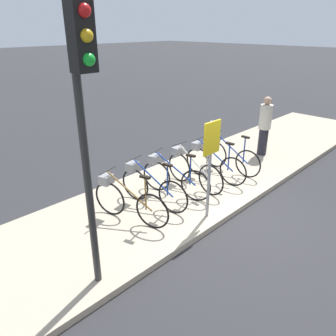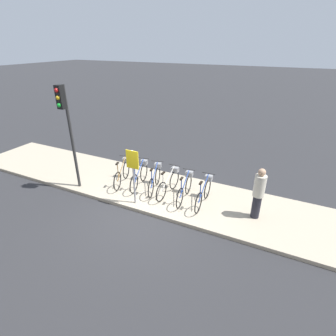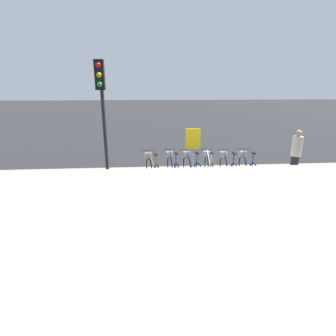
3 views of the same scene
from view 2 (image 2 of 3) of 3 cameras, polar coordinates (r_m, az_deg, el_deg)
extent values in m
plane|color=#2D2D30|center=(8.66, -5.44, -9.91)|extent=(120.00, 120.00, 0.00)
cube|color=#B7A88E|center=(9.65, -1.11, -5.22)|extent=(17.42, 2.84, 0.12)
torus|color=black|center=(9.68, -10.95, -2.86)|extent=(0.22, 0.69, 0.70)
torus|color=black|center=(10.47, -9.10, -0.39)|extent=(0.22, 0.69, 0.70)
cylinder|color=olive|center=(9.95, -10.11, -0.13)|extent=(0.29, 0.95, 0.59)
cylinder|color=olive|center=(9.64, -10.83, -0.84)|extent=(0.04, 0.04, 0.63)
cube|color=black|center=(9.50, -11.00, 0.97)|extent=(0.12, 0.21, 0.04)
cylinder|color=#262626|center=(10.23, -9.33, 2.60)|extent=(0.45, 0.14, 0.02)
cube|color=gray|center=(10.35, -9.16, 1.72)|extent=(0.28, 0.26, 0.18)
torus|color=black|center=(9.41, -7.42, -3.46)|extent=(0.15, 0.70, 0.70)
torus|color=black|center=(10.19, -5.27, -0.93)|extent=(0.15, 0.70, 0.70)
cylinder|color=navy|center=(9.67, -6.38, -0.67)|extent=(0.19, 0.97, 0.59)
cylinder|color=navy|center=(9.37, -7.21, -1.40)|extent=(0.04, 0.04, 0.63)
cube|color=black|center=(9.22, -7.32, 0.46)|extent=(0.10, 0.21, 0.04)
cylinder|color=#262626|center=(9.94, -5.41, 2.13)|extent=(0.46, 0.10, 0.02)
cube|color=gray|center=(10.06, -5.26, 1.22)|extent=(0.27, 0.24, 0.18)
torus|color=black|center=(9.09, -3.74, -4.40)|extent=(0.20, 0.69, 0.70)
torus|color=black|center=(9.90, -2.26, -1.66)|extent=(0.20, 0.69, 0.70)
cylinder|color=navy|center=(9.36, -3.01, -1.46)|extent=(0.27, 0.96, 0.59)
cylinder|color=navy|center=(9.05, -3.57, -2.26)|extent=(0.04, 0.04, 0.63)
cube|color=black|center=(8.90, -3.63, -0.36)|extent=(0.12, 0.21, 0.04)
cylinder|color=#262626|center=(9.64, -2.32, 1.47)|extent=(0.45, 0.13, 0.02)
cube|color=gray|center=(9.77, -2.23, 0.54)|extent=(0.28, 0.25, 0.18)
torus|color=black|center=(8.86, -1.48, -5.22)|extent=(0.07, 0.70, 0.70)
torus|color=black|center=(9.60, 1.37, -2.61)|extent=(0.07, 0.70, 0.70)
cylinder|color=beige|center=(9.09, 0.00, -2.31)|extent=(0.07, 0.98, 0.59)
cylinder|color=beige|center=(8.80, -1.08, -3.06)|extent=(0.03, 0.03, 0.63)
cube|color=black|center=(8.65, -1.09, -1.12)|extent=(0.08, 0.20, 0.04)
cylinder|color=#262626|center=(9.33, 1.41, 0.61)|extent=(0.46, 0.04, 0.02)
cube|color=gray|center=(9.45, 1.54, -0.35)|extent=(0.25, 0.21, 0.18)
torus|color=black|center=(8.53, 2.57, -6.57)|extent=(0.10, 0.70, 0.70)
torus|color=black|center=(9.33, 4.48, -3.59)|extent=(0.10, 0.70, 0.70)
cylinder|color=navy|center=(8.79, 3.62, -3.43)|extent=(0.12, 0.98, 0.59)
cylinder|color=navy|center=(8.48, 2.91, -4.32)|extent=(0.03, 0.03, 0.63)
cube|color=black|center=(8.32, 2.96, -2.32)|extent=(0.09, 0.21, 0.04)
cylinder|color=#262626|center=(9.05, 4.60, -0.31)|extent=(0.46, 0.06, 0.02)
cube|color=gray|center=(9.18, 4.65, -1.28)|extent=(0.26, 0.22, 0.18)
torus|color=black|center=(8.35, 6.63, -7.55)|extent=(0.05, 0.70, 0.70)
torus|color=black|center=(9.14, 8.57, -4.49)|extent=(0.05, 0.70, 0.70)
cylinder|color=navy|center=(8.59, 7.76, -4.35)|extent=(0.05, 0.98, 0.59)
cylinder|color=navy|center=(8.29, 7.04, -5.26)|extent=(0.03, 0.03, 0.63)
cube|color=black|center=(8.12, 7.16, -3.24)|extent=(0.07, 0.20, 0.04)
cylinder|color=#262626|center=(8.86, 8.82, -1.17)|extent=(0.46, 0.03, 0.02)
cube|color=gray|center=(8.99, 8.83, -2.15)|extent=(0.24, 0.21, 0.18)
cylinder|color=#23232D|center=(8.51, 18.62, -7.92)|extent=(0.26, 0.26, 0.76)
cylinder|color=beige|center=(8.15, 19.33, -3.70)|extent=(0.34, 0.34, 0.68)
sphere|color=tan|center=(7.95, 19.79, -0.88)|extent=(0.22, 0.22, 0.22)
cylinder|color=#2D2D2D|center=(9.73, -20.16, 5.86)|extent=(0.10, 0.10, 3.71)
cube|color=black|center=(9.25, -22.37, 14.10)|extent=(0.24, 0.20, 0.75)
sphere|color=red|center=(9.15, -23.08, 15.31)|extent=(0.14, 0.14, 0.14)
sphere|color=gold|center=(9.19, -22.83, 13.92)|extent=(0.14, 0.14, 0.14)
sphere|color=green|center=(9.23, -22.58, 12.53)|extent=(0.14, 0.14, 0.14)
cylinder|color=#99999E|center=(8.53, -7.45, -2.13)|extent=(0.06, 0.06, 1.90)
cube|color=yellow|center=(8.23, -7.78, 1.82)|extent=(0.44, 0.03, 0.60)
camera|label=1|loc=(9.34, -45.51, 9.01)|focal=35.00mm
camera|label=3|loc=(5.97, -69.72, -10.62)|focal=28.00mm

